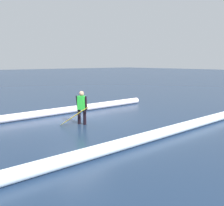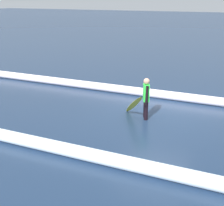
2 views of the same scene
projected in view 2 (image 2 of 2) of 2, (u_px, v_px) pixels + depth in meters
name	position (u px, v px, depth m)	size (l,w,h in m)	color
ground_plane	(157.00, 113.00, 12.16)	(165.48, 165.48, 0.00)	#1D304D
surfer	(146.00, 96.00, 11.39)	(0.33, 0.55, 1.47)	black
surfboard	(134.00, 105.00, 11.49)	(1.20, 1.38, 1.06)	yellow
wave_crest_foreground	(121.00, 89.00, 14.59)	(0.36, 0.36, 16.40)	white
wave_crest_midground	(124.00, 162.00, 8.17)	(0.37, 0.37, 23.67)	white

